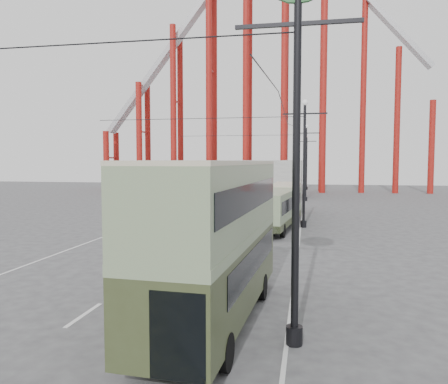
% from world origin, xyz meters
% --- Properties ---
extents(ground, '(160.00, 160.00, 0.00)m').
position_xyz_m(ground, '(0.00, 0.00, 0.00)').
color(ground, '#444446').
rests_on(ground, ground).
extents(road_markings, '(12.52, 120.00, 0.01)m').
position_xyz_m(road_markings, '(-0.86, 19.70, 0.01)').
color(road_markings, silver).
rests_on(road_markings, ground).
extents(lamp_post_near, '(3.20, 0.44, 10.80)m').
position_xyz_m(lamp_post_near, '(5.60, -3.00, 7.86)').
color(lamp_post_near, black).
rests_on(lamp_post_near, ground).
extents(lamp_post_mid, '(3.20, 0.44, 9.32)m').
position_xyz_m(lamp_post_mid, '(5.60, 18.00, 4.68)').
color(lamp_post_mid, black).
rests_on(lamp_post_mid, ground).
extents(lamp_post_far, '(3.20, 0.44, 9.32)m').
position_xyz_m(lamp_post_far, '(5.60, 40.00, 4.68)').
color(lamp_post_far, black).
rests_on(lamp_post_far, ground).
extents(lamp_post_distant, '(3.20, 0.44, 9.32)m').
position_xyz_m(lamp_post_distant, '(5.60, 62.00, 4.68)').
color(lamp_post_distant, black).
rests_on(lamp_post_distant, ground).
extents(roller_coaster, '(52.95, 5.00, 55.48)m').
position_xyz_m(roller_coaster, '(-2.49, 56.89, 22.92)').
color(roller_coaster, maroon).
rests_on(roller_coaster, ground).
extents(fairground_shed, '(22.00, 10.00, 5.00)m').
position_xyz_m(fairground_shed, '(-6.00, 47.00, 2.50)').
color(fairground_shed, '#9B9B96').
rests_on(fairground_shed, ground).
extents(double_decker_bus, '(2.76, 9.16, 4.86)m').
position_xyz_m(double_decker_bus, '(3.21, -1.85, 2.72)').
color(double_decker_bus, '#353D20').
rests_on(double_decker_bus, ground).
extents(single_decker_green, '(3.34, 10.08, 2.80)m').
position_xyz_m(single_decker_green, '(3.71, 16.76, 1.58)').
color(single_decker_green, gray).
rests_on(single_decker_green, ground).
extents(single_decker_cream, '(2.44, 9.19, 2.85)m').
position_xyz_m(single_decker_cream, '(3.97, 24.95, 1.61)').
color(single_decker_cream, beige).
rests_on(single_decker_cream, ground).
extents(pedestrian, '(0.82, 0.67, 1.96)m').
position_xyz_m(pedestrian, '(0.65, 5.80, 0.98)').
color(pedestrian, black).
rests_on(pedestrian, ground).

